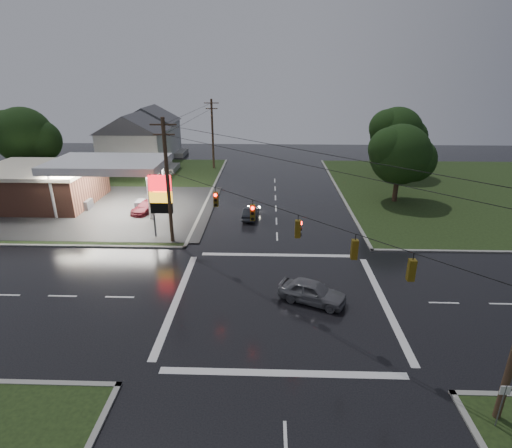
{
  "coord_description": "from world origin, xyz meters",
  "views": [
    {
      "loc": [
        -0.84,
        -23.39,
        14.64
      ],
      "look_at": [
        -1.82,
        6.45,
        3.0
      ],
      "focal_mm": 28.0,
      "sensor_mm": 36.0,
      "label": 1
    }
  ],
  "objects_px": {
    "house_near": "(135,142)",
    "house_far": "(151,130)",
    "tree_ne_near": "(401,155)",
    "gas_station": "(50,183)",
    "pylon_sign": "(161,196)",
    "tree_nw_behind": "(25,136)",
    "tree_ne_far": "(397,133)",
    "utility_pole_nw": "(168,180)",
    "car_pump": "(147,206)",
    "car_north": "(251,213)",
    "car_crossing": "(312,292)",
    "utility_pole_n": "(213,133)"
  },
  "relations": [
    {
      "from": "tree_nw_behind",
      "to": "car_north",
      "type": "height_order",
      "value": "tree_nw_behind"
    },
    {
      "from": "pylon_sign",
      "to": "utility_pole_n",
      "type": "relative_size",
      "value": 0.57
    },
    {
      "from": "car_crossing",
      "to": "pylon_sign",
      "type": "bearing_deg",
      "value": 73.74
    },
    {
      "from": "gas_station",
      "to": "tree_ne_far",
      "type": "height_order",
      "value": "tree_ne_far"
    },
    {
      "from": "house_near",
      "to": "car_pump",
      "type": "height_order",
      "value": "house_near"
    },
    {
      "from": "utility_pole_n",
      "to": "tree_nw_behind",
      "type": "xyz_separation_m",
      "value": [
        -24.34,
        -8.01,
        0.71
      ]
    },
    {
      "from": "tree_ne_far",
      "to": "car_crossing",
      "type": "distance_m",
      "value": 37.67
    },
    {
      "from": "house_far",
      "to": "pylon_sign",
      "type": "bearing_deg",
      "value": -73.02
    },
    {
      "from": "car_pump",
      "to": "car_crossing",
      "type": "bearing_deg",
      "value": -24.98
    },
    {
      "from": "pylon_sign",
      "to": "house_far",
      "type": "relative_size",
      "value": 0.54
    },
    {
      "from": "gas_station",
      "to": "tree_ne_near",
      "type": "bearing_deg",
      "value": 3.3
    },
    {
      "from": "house_far",
      "to": "tree_nw_behind",
      "type": "relative_size",
      "value": 1.1
    },
    {
      "from": "pylon_sign",
      "to": "car_pump",
      "type": "distance_m",
      "value": 8.41
    },
    {
      "from": "gas_station",
      "to": "house_near",
      "type": "xyz_separation_m",
      "value": [
        4.73,
        16.3,
        1.86
      ]
    },
    {
      "from": "tree_ne_far",
      "to": "car_crossing",
      "type": "relative_size",
      "value": 2.17
    },
    {
      "from": "gas_station",
      "to": "house_near",
      "type": "height_order",
      "value": "house_near"
    },
    {
      "from": "house_near",
      "to": "tree_nw_behind",
      "type": "xyz_separation_m",
      "value": [
        -12.89,
        -6.01,
        1.77
      ]
    },
    {
      "from": "car_north",
      "to": "utility_pole_n",
      "type": "bearing_deg",
      "value": -66.0
    },
    {
      "from": "tree_nw_behind",
      "to": "car_crossing",
      "type": "bearing_deg",
      "value": -39.94
    },
    {
      "from": "utility_pole_nw",
      "to": "house_near",
      "type": "height_order",
      "value": "utility_pole_nw"
    },
    {
      "from": "house_near",
      "to": "tree_ne_far",
      "type": "relative_size",
      "value": 1.13
    },
    {
      "from": "tree_ne_near",
      "to": "car_pump",
      "type": "bearing_deg",
      "value": -170.64
    },
    {
      "from": "tree_ne_near",
      "to": "car_north",
      "type": "relative_size",
      "value": 2.42
    },
    {
      "from": "gas_station",
      "to": "utility_pole_n",
      "type": "height_order",
      "value": "utility_pole_n"
    },
    {
      "from": "utility_pole_nw",
      "to": "tree_ne_far",
      "type": "height_order",
      "value": "utility_pole_nw"
    },
    {
      "from": "gas_station",
      "to": "car_north",
      "type": "relative_size",
      "value": 7.05
    },
    {
      "from": "house_near",
      "to": "tree_ne_near",
      "type": "height_order",
      "value": "tree_ne_near"
    },
    {
      "from": "house_near",
      "to": "utility_pole_nw",
      "type": "bearing_deg",
      "value": -66.63
    },
    {
      "from": "car_north",
      "to": "house_near",
      "type": "bearing_deg",
      "value": -41.01
    },
    {
      "from": "pylon_sign",
      "to": "house_far",
      "type": "xyz_separation_m",
      "value": [
        -11.45,
        37.5,
        0.39
      ]
    },
    {
      "from": "tree_nw_behind",
      "to": "car_pump",
      "type": "relative_size",
      "value": 2.24
    },
    {
      "from": "gas_station",
      "to": "tree_ne_near",
      "type": "distance_m",
      "value": 40.0
    },
    {
      "from": "gas_station",
      "to": "car_pump",
      "type": "height_order",
      "value": "gas_station"
    },
    {
      "from": "pylon_sign",
      "to": "tree_ne_near",
      "type": "height_order",
      "value": "tree_ne_near"
    },
    {
      "from": "utility_pole_nw",
      "to": "car_crossing",
      "type": "bearing_deg",
      "value": -39.6
    },
    {
      "from": "car_north",
      "to": "tree_ne_far",
      "type": "bearing_deg",
      "value": -130.36
    },
    {
      "from": "car_pump",
      "to": "tree_ne_far",
      "type": "bearing_deg",
      "value": 50.34
    },
    {
      "from": "car_pump",
      "to": "pylon_sign",
      "type": "bearing_deg",
      "value": -40.51
    },
    {
      "from": "tree_nw_behind",
      "to": "car_crossing",
      "type": "relative_size",
      "value": 2.21
    },
    {
      "from": "house_far",
      "to": "car_pump",
      "type": "xyz_separation_m",
      "value": [
        7.92,
        -30.65,
        -3.76
      ]
    },
    {
      "from": "utility_pole_n",
      "to": "car_north",
      "type": "height_order",
      "value": "utility_pole_n"
    },
    {
      "from": "house_near",
      "to": "house_far",
      "type": "relative_size",
      "value": 1.0
    },
    {
      "from": "tree_nw_behind",
      "to": "tree_ne_far",
      "type": "relative_size",
      "value": 1.02
    },
    {
      "from": "utility_pole_nw",
      "to": "tree_ne_near",
      "type": "relative_size",
      "value": 1.22
    },
    {
      "from": "house_far",
      "to": "tree_ne_near",
      "type": "distance_m",
      "value": 44.5
    },
    {
      "from": "gas_station",
      "to": "tree_ne_far",
      "type": "distance_m",
      "value": 45.29
    },
    {
      "from": "house_near",
      "to": "tree_ne_far",
      "type": "bearing_deg",
      "value": -3.01
    },
    {
      "from": "tree_ne_near",
      "to": "house_far",
      "type": "bearing_deg",
      "value": 144.23
    },
    {
      "from": "gas_station",
      "to": "pylon_sign",
      "type": "distance_m",
      "value": 17.81
    },
    {
      "from": "tree_ne_near",
      "to": "car_north",
      "type": "distance_m",
      "value": 18.62
    }
  ]
}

